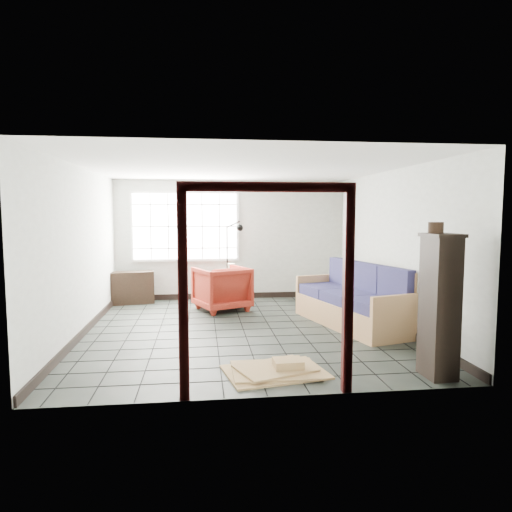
{
  "coord_description": "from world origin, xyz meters",
  "views": [
    {
      "loc": [
        -0.66,
        -7.24,
        1.9
      ],
      "look_at": [
        0.24,
        0.3,
        1.17
      ],
      "focal_mm": 32.0,
      "sensor_mm": 36.0,
      "label": 1
    }
  ],
  "objects": [
    {
      "name": "tall_shelf",
      "position": [
        2.03,
        -2.4,
        0.85
      ],
      "size": [
        0.36,
        0.46,
        1.66
      ],
      "rotation": [
        0.0,
        0.0,
        0.03
      ],
      "color": "black",
      "rests_on": "ground"
    },
    {
      "name": "cardboard_pile",
      "position": [
        0.21,
        -2.06,
        0.04
      ],
      "size": [
        1.29,
        1.03,
        0.17
      ],
      "rotation": [
        0.0,
        0.0,
        0.14
      ],
      "color": "olive",
      "rests_on": "ground"
    },
    {
      "name": "projector",
      "position": [
        -0.08,
        2.23,
        0.53
      ],
      "size": [
        0.32,
        0.27,
        0.1
      ],
      "rotation": [
        0.0,
        0.0,
        0.19
      ],
      "color": "silver",
      "rests_on": "side_table"
    },
    {
      "name": "doorway_trim",
      "position": [
        0.0,
        -2.7,
        1.38
      ],
      "size": [
        1.8,
        0.08,
        2.2
      ],
      "color": "black",
      "rests_on": "ground"
    },
    {
      "name": "futon_sofa",
      "position": [
        1.91,
        0.08,
        0.38
      ],
      "size": [
        1.48,
        2.51,
        1.05
      ],
      "rotation": [
        0.0,
        0.0,
        0.27
      ],
      "color": "#9C7146",
      "rests_on": "ground"
    },
    {
      "name": "floor_lamp",
      "position": [
        -0.01,
        2.09,
        0.92
      ],
      "size": [
        0.49,
        0.3,
        1.73
      ],
      "rotation": [
        0.0,
        0.0,
        0.13
      ],
      "color": "black",
      "rests_on": "ground"
    },
    {
      "name": "side_table",
      "position": [
        -0.07,
        2.23,
        0.39
      ],
      "size": [
        0.56,
        0.56,
        0.48
      ],
      "rotation": [
        0.0,
        0.0,
        -0.35
      ],
      "color": "black",
      "rests_on": "ground"
    },
    {
      "name": "console_shelf",
      "position": [
        -2.1,
        2.4,
        0.34
      ],
      "size": [
        0.92,
        0.5,
        0.67
      ],
      "rotation": [
        0.0,
        0.0,
        0.19
      ],
      "color": "black",
      "rests_on": "ground"
    },
    {
      "name": "armchair",
      "position": [
        -0.28,
        1.54,
        0.47
      ],
      "size": [
        1.18,
        1.15,
        0.95
      ],
      "primitive_type": "imported",
      "rotation": [
        0.0,
        0.0,
        3.54
      ],
      "color": "maroon",
      "rests_on": "ground"
    },
    {
      "name": "pot",
      "position": [
        1.97,
        -2.37,
        1.73
      ],
      "size": [
        0.18,
        0.18,
        0.13
      ],
      "rotation": [
        0.0,
        0.0,
        -0.09
      ],
      "color": "black",
      "rests_on": "tall_shelf"
    },
    {
      "name": "window_panel",
      "position": [
        -1.0,
        2.7,
        1.6
      ],
      "size": [
        2.32,
        0.08,
        1.52
      ],
      "color": "silver",
      "rests_on": "ground"
    },
    {
      "name": "open_box",
      "position": [
        2.15,
        0.47,
        0.17
      ],
      "size": [
        0.93,
        0.64,
        0.48
      ],
      "rotation": [
        0.0,
        0.0,
        -0.3
      ],
      "color": "olive",
      "rests_on": "ground"
    },
    {
      "name": "room_shell",
      "position": [
        0.0,
        0.03,
        1.68
      ],
      "size": [
        5.02,
        5.52,
        2.61
      ],
      "color": "#A8ADA6",
      "rests_on": "ground"
    },
    {
      "name": "ground",
      "position": [
        0.0,
        0.0,
        0.0
      ],
      "size": [
        5.5,
        5.5,
        0.0
      ],
      "primitive_type": "plane",
      "color": "black",
      "rests_on": "ground"
    },
    {
      "name": "table_lamp",
      "position": [
        -0.05,
        2.23,
        0.73
      ],
      "size": [
        0.25,
        0.25,
        0.35
      ],
      "rotation": [
        0.0,
        0.0,
        -0.1
      ],
      "color": "black",
      "rests_on": "side_table"
    }
  ]
}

